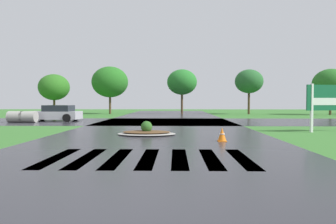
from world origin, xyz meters
The scene contains 10 objects.
ground_plane centered at (0.00, 0.00, -0.05)m, with size 120.00×120.00×0.10m, color #38722D.
asphalt_roadway centered at (0.00, 10.00, 0.00)m, with size 10.53×80.00×0.01m, color #2B2B30.
asphalt_cross_road centered at (0.00, 21.33, 0.00)m, with size 90.00×9.48×0.01m, color #2B2B30.
crosswalk_stripes centered at (0.00, 4.66, 0.00)m, with size 5.85×3.43×0.01m.
estate_billboard centered at (9.08, 12.85, 1.72)m, with size 2.77×0.82×2.58m.
median_island centered at (-0.63, 11.07, 0.14)m, with size 2.85×1.91×0.68m.
car_blue_compact centered at (-9.22, 21.80, 0.63)m, with size 4.37×2.30×1.32m.
drainage_pipe_stack centered at (-11.12, 20.04, 0.44)m, with size 2.25×1.00×0.88m.
traffic_cone centered at (2.70, 8.59, 0.27)m, with size 0.37×0.37×0.57m.
background_treeline centered at (5.12, 35.84, 3.84)m, with size 45.59×6.64×6.09m.
Camera 1 is at (0.78, -4.60, 1.66)m, focal length 34.34 mm.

